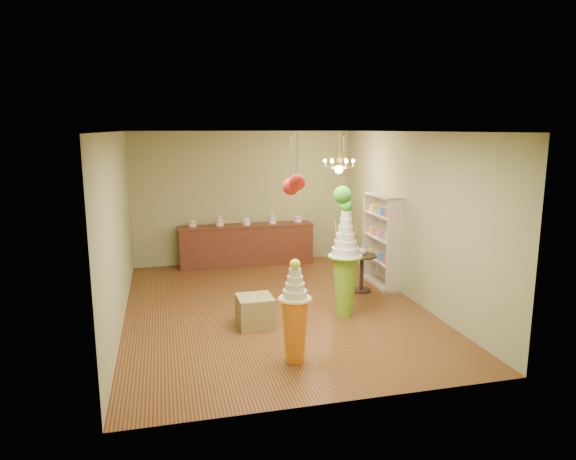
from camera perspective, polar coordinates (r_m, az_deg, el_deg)
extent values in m
plane|color=brown|center=(9.00, -1.51, -8.59)|extent=(6.50, 6.50, 0.00)
plane|color=silver|center=(8.47, -1.61, 10.88)|extent=(6.50, 6.50, 0.00)
cube|color=#969A6C|center=(11.77, -4.93, 3.60)|extent=(5.00, 0.04, 3.00)
cube|color=#969A6C|center=(5.56, 5.61, -5.00)|extent=(5.00, 0.04, 3.00)
cube|color=#969A6C|center=(8.45, -18.36, 0.08)|extent=(0.04, 6.50, 3.00)
cube|color=#969A6C|center=(9.45, 13.42, 1.47)|extent=(0.04, 6.50, 3.00)
cone|color=#71A524|center=(8.53, 6.30, -6.22)|extent=(0.40, 0.40, 1.00)
cylinder|color=silver|center=(8.39, 6.38, -2.85)|extent=(0.55, 0.55, 0.03)
cylinder|color=silver|center=(8.38, 6.39, -2.35)|extent=(0.45, 0.45, 0.12)
cylinder|color=silver|center=(8.35, 6.41, -1.55)|extent=(0.37, 0.37, 0.12)
cylinder|color=silver|center=(8.32, 6.43, -0.74)|extent=(0.30, 0.30, 0.12)
cylinder|color=silver|center=(8.30, 6.44, 0.07)|extent=(0.25, 0.25, 0.12)
cylinder|color=silver|center=(8.28, 6.46, 0.89)|extent=(0.20, 0.20, 0.12)
cylinder|color=silver|center=(8.26, 6.48, 1.71)|extent=(0.17, 0.17, 0.12)
sphere|color=green|center=(8.24, 6.50, 2.71)|extent=(0.20, 0.20, 0.20)
cone|color=orange|center=(6.90, 0.77, -11.09)|extent=(0.46, 0.46, 0.86)
cylinder|color=silver|center=(6.75, 0.78, -7.60)|extent=(0.55, 0.55, 0.03)
cylinder|color=silver|center=(6.73, 0.78, -7.09)|extent=(0.41, 0.41, 0.10)
cylinder|color=silver|center=(6.70, 0.78, -6.31)|extent=(0.33, 0.33, 0.10)
cylinder|color=silver|center=(6.67, 0.78, -5.52)|extent=(0.26, 0.26, 0.10)
cylinder|color=silver|center=(6.64, 0.78, -4.73)|extent=(0.21, 0.21, 0.10)
sphere|color=yellow|center=(6.61, 0.79, -3.84)|extent=(0.14, 0.14, 0.14)
cube|color=olive|center=(8.11, -3.68, -9.03)|extent=(0.55, 0.55, 0.49)
cube|color=#56281B|center=(11.68, -4.63, -1.69)|extent=(3.00, 0.50, 0.90)
cube|color=#56281B|center=(11.59, -4.67, 0.50)|extent=(3.04, 0.54, 0.03)
cylinder|color=silver|center=(11.45, -10.61, 0.70)|extent=(0.18, 0.18, 0.16)
cylinder|color=silver|center=(11.49, -7.63, 1.03)|extent=(0.18, 0.18, 0.24)
cylinder|color=silver|center=(11.57, -4.67, 0.97)|extent=(0.18, 0.18, 0.16)
cylinder|color=silver|center=(11.67, -1.77, 1.29)|extent=(0.18, 0.18, 0.24)
cylinder|color=silver|center=(11.82, 1.08, 1.22)|extent=(0.18, 0.18, 0.16)
cube|color=beige|center=(10.26, 11.15, -1.10)|extent=(0.04, 1.20, 1.80)
cube|color=beige|center=(10.29, 10.25, -3.32)|extent=(0.30, 1.14, 0.03)
cube|color=beige|center=(10.19, 10.34, -0.87)|extent=(0.30, 1.14, 0.03)
cube|color=beige|center=(10.10, 10.43, 1.63)|extent=(0.30, 1.14, 0.03)
cylinder|color=black|center=(9.96, 8.12, -6.63)|extent=(0.44, 0.44, 0.04)
cylinder|color=black|center=(9.86, 8.18, -4.80)|extent=(0.09, 0.09, 0.70)
cylinder|color=black|center=(9.77, 8.23, -2.84)|extent=(0.65, 0.65, 0.04)
imported|color=beige|center=(9.75, 8.25, -2.24)|extent=(0.17, 0.17, 0.17)
cylinder|color=#40362E|center=(6.25, 0.32, 7.80)|extent=(0.01, 0.01, 0.65)
sphere|color=red|center=(6.27, 0.32, 4.84)|extent=(0.21, 0.21, 0.21)
cylinder|color=#40362E|center=(6.89, 6.13, 7.31)|extent=(0.01, 0.01, 0.83)
sphere|color=green|center=(6.93, 6.06, 3.89)|extent=(0.25, 0.25, 0.25)
cylinder|color=#40362E|center=(5.97, 1.02, 8.03)|extent=(0.01, 0.01, 0.57)
sphere|color=red|center=(6.00, 1.01, 5.31)|extent=(0.19, 0.19, 0.19)
cylinder|color=gold|center=(10.36, 5.73, 9.50)|extent=(0.02, 0.02, 0.50)
cylinder|color=gold|center=(10.37, 5.69, 7.84)|extent=(0.10, 0.10, 0.30)
sphere|color=#FFDE8C|center=(10.38, 5.67, 6.74)|extent=(0.18, 0.18, 0.18)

